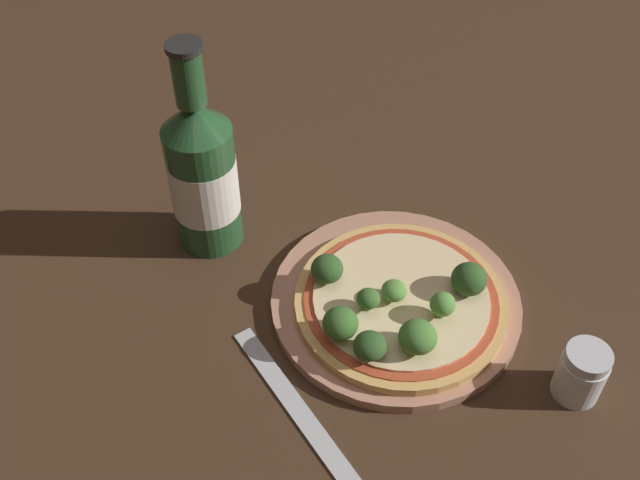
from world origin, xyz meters
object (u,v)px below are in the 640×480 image
(pizza, at_px, (401,301))
(pepper_shaker, at_px, (581,373))
(beer_bottle, at_px, (203,173))
(fork, at_px, (293,403))

(pizza, height_order, pepper_shaker, pepper_shaker)
(beer_bottle, bearing_deg, pizza, -76.57)
(beer_bottle, bearing_deg, fork, -113.93)
(pepper_shaker, height_order, fork, pepper_shaker)
(pepper_shaker, bearing_deg, pizza, 101.41)
(pizza, height_order, fork, pizza)
(beer_bottle, xyz_separation_m, fork, (-0.10, -0.21, -0.09))
(beer_bottle, distance_m, pepper_shaker, 0.41)
(pizza, xyz_separation_m, fork, (-0.15, 0.01, -0.02))
(pizza, distance_m, fork, 0.15)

